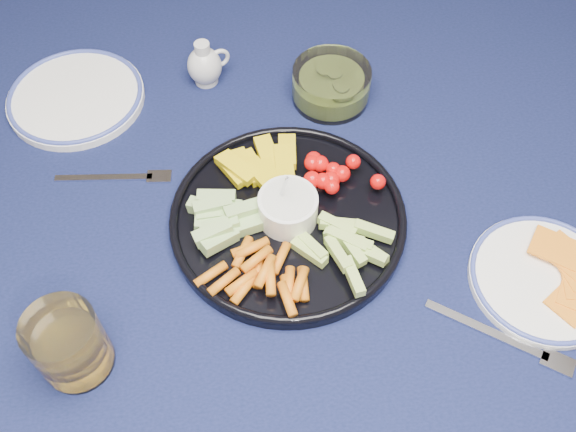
{
  "coord_description": "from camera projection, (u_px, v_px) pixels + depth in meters",
  "views": [
    {
      "loc": [
        -0.03,
        -0.52,
        1.47
      ],
      "look_at": [
        0.01,
        -0.03,
        0.76
      ],
      "focal_mm": 40.0,
      "sensor_mm": 36.0,
      "label": 1
    }
  ],
  "objects": [
    {
      "name": "creamer_pitcher",
      "position": [
        205.0,
        65.0,
        1.01
      ],
      "size": [
        0.07,
        0.05,
        0.08
      ],
      "color": "silver",
      "rests_on": "dining_table"
    },
    {
      "name": "crudite_platter",
      "position": [
        286.0,
        216.0,
        0.86
      ],
      "size": [
        0.32,
        0.32,
        0.1
      ],
      "color": "black",
      "rests_on": "dining_table"
    },
    {
      "name": "pickle_bowl",
      "position": [
        331.0,
        86.0,
        1.0
      ],
      "size": [
        0.12,
        0.12,
        0.06
      ],
      "color": "white",
      "rests_on": "dining_table"
    },
    {
      "name": "fork_left",
      "position": [
        123.0,
        178.0,
        0.92
      ],
      "size": [
        0.17,
        0.03,
        0.0
      ],
      "color": "silver",
      "rests_on": "dining_table"
    },
    {
      "name": "cheese_plate",
      "position": [
        545.0,
        278.0,
        0.82
      ],
      "size": [
        0.19,
        0.19,
        0.02
      ],
      "color": "white",
      "rests_on": "dining_table"
    },
    {
      "name": "juice_tumbler",
      "position": [
        70.0,
        347.0,
        0.73
      ],
      "size": [
        0.08,
        0.08,
        0.1
      ],
      "color": "white",
      "rests_on": "dining_table"
    },
    {
      "name": "side_plate_extra",
      "position": [
        76.0,
        97.0,
        1.01
      ],
      "size": [
        0.21,
        0.21,
        0.02
      ],
      "color": "white",
      "rests_on": "dining_table"
    },
    {
      "name": "fork_right",
      "position": [
        511.0,
        341.0,
        0.78
      ],
      "size": [
        0.17,
        0.12,
        0.0
      ],
      "color": "silver",
      "rests_on": "dining_table"
    },
    {
      "name": "dining_table",
      "position": [
        279.0,
        239.0,
        0.97
      ],
      "size": [
        1.67,
        1.07,
        0.75
      ],
      "color": "#482E18",
      "rests_on": "ground"
    }
  ]
}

